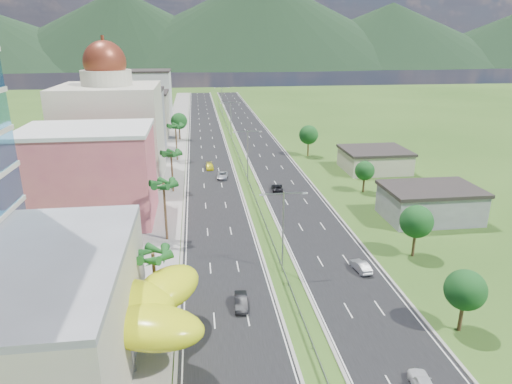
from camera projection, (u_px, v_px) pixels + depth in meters
name	position (u px, v px, depth m)	size (l,w,h in m)	color
ground	(299.00, 314.00, 50.45)	(500.00, 500.00, 0.00)	#2D5119
road_left	(207.00, 142.00, 134.07)	(11.00, 260.00, 0.04)	black
road_right	(258.00, 141.00, 135.92)	(11.00, 260.00, 0.04)	black
sidewalk_left	(174.00, 143.00, 132.89)	(7.00, 260.00, 0.12)	gray
median_guardrail	(238.00, 154.00, 117.89)	(0.10, 216.06, 0.76)	gray
streetlight_median_b	(283.00, 224.00, 57.69)	(6.04, 0.25, 11.00)	gray
streetlight_median_c	(248.00, 151.00, 95.27)	(6.04, 0.25, 11.00)	gray
streetlight_median_d	(231.00, 116.00, 137.55)	(6.04, 0.25, 11.00)	gray
streetlight_median_e	(222.00, 98.00, 179.83)	(6.04, 0.25, 11.00)	gray
lime_canopy	(100.00, 309.00, 42.63)	(18.00, 15.00, 7.40)	#CBD414
pink_shophouse	(90.00, 177.00, 74.66)	(20.00, 15.00, 15.00)	#D0556A
domed_building	(111.00, 128.00, 95.04)	(20.00, 20.00, 28.70)	beige
midrise_grey	(133.00, 123.00, 119.73)	(16.00, 15.00, 16.00)	gray
midrise_beige	(142.00, 115.00, 140.87)	(16.00, 15.00, 13.00)	#B3A994
midrise_white	(148.00, 98.00, 161.68)	(16.00, 15.00, 18.00)	silver
shed_near	(430.00, 205.00, 76.59)	(15.00, 10.00, 5.00)	gray
shed_far	(374.00, 161.00, 105.12)	(14.00, 12.00, 4.40)	#B3A994
palm_tree_b	(153.00, 257.00, 48.16)	(3.60, 3.60, 8.10)	#47301C
palm_tree_c	(164.00, 186.00, 66.49)	(3.60, 3.60, 9.60)	#47301C
palm_tree_d	(171.00, 155.00, 88.41)	(3.60, 3.60, 8.60)	#47301C
palm_tree_e	(176.00, 127.00, 111.65)	(3.60, 3.60, 9.40)	#47301C
leafy_tree_lfar	(179.00, 121.00, 136.01)	(4.90, 4.90, 8.05)	#47301C
leafy_tree_ra	(465.00, 290.00, 46.20)	(4.20, 4.20, 6.90)	#47301C
leafy_tree_rb	(417.00, 222.00, 62.41)	(4.55, 4.55, 7.47)	#47301C
leafy_tree_rc	(365.00, 171.00, 89.34)	(3.85, 3.85, 6.33)	#47301C
leafy_tree_rd	(309.00, 135.00, 116.65)	(4.90, 4.90, 8.05)	#47301C
mountain_ridge	(261.00, 67.00, 480.63)	(860.00, 140.00, 90.00)	black
car_dark_left	(241.00, 302.00, 51.59)	(1.42, 4.07, 1.34)	black
car_silver_mid_left	(222.00, 175.00, 99.23)	(2.17, 4.70, 1.31)	#B0B2B8
car_yellow_far_left	(210.00, 166.00, 106.42)	(1.72, 4.24, 1.23)	yellow
car_white_near_right	(423.00, 384.00, 39.16)	(1.72, 4.27, 1.45)	white
car_silver_right	(361.00, 266.00, 59.68)	(1.41, 4.04, 1.33)	#9C9EA4
car_dark_far_right	(277.00, 188.00, 91.11)	(2.11, 4.58, 1.27)	black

